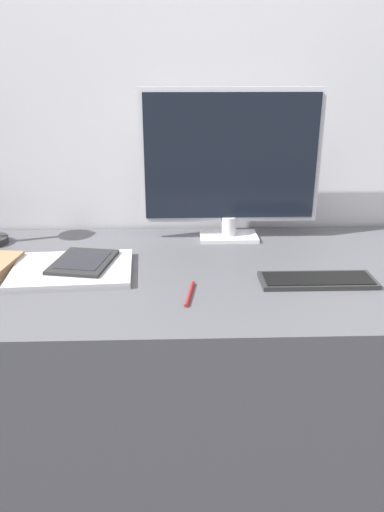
# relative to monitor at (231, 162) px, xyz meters

# --- Properties ---
(wall_back) EXTENTS (3.60, 0.05, 2.40)m
(wall_back) POSITION_rel_monitor_xyz_m (-0.09, 0.14, 0.20)
(wall_back) COLOR silver
(wall_back) RESTS_ON ground_plane
(desk) EXTENTS (1.53, 0.73, 0.76)m
(desk) POSITION_rel_monitor_xyz_m (-0.09, -0.26, -0.62)
(desk) COLOR #4C4C51
(desk) RESTS_ON ground_plane
(monitor) EXTENTS (0.55, 0.11, 0.46)m
(monitor) POSITION_rel_monitor_xyz_m (0.00, 0.00, 0.00)
(monitor) COLOR silver
(monitor) RESTS_ON desk
(keyboard) EXTENTS (0.29, 0.10, 0.01)m
(keyboard) POSITION_rel_monitor_xyz_m (0.19, -0.35, -0.24)
(keyboard) COLOR #282828
(keyboard) RESTS_ON desk
(laptop) EXTENTS (0.33, 0.26, 0.02)m
(laptop) POSITION_rel_monitor_xyz_m (-0.44, -0.27, -0.23)
(laptop) COLOR #A3A3A8
(laptop) RESTS_ON desk
(ereader) EXTENTS (0.18, 0.21, 0.01)m
(ereader) POSITION_rel_monitor_xyz_m (-0.42, -0.25, -0.22)
(ereader) COLOR black
(ereader) RESTS_ON laptop
(pen) EXTENTS (0.03, 0.13, 0.01)m
(pen) POSITION_rel_monitor_xyz_m (-0.14, -0.42, -0.24)
(pen) COLOR maroon
(pen) RESTS_ON desk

